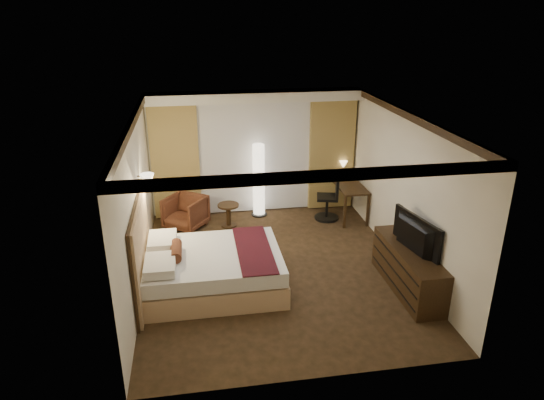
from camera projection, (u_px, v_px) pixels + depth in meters
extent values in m
cube|color=black|center=(276.00, 269.00, 8.53)|extent=(4.50, 5.50, 0.01)
cube|color=white|center=(276.00, 117.00, 7.53)|extent=(4.50, 5.50, 0.01)
cube|color=beige|center=(254.00, 152.00, 10.55)|extent=(4.50, 0.02, 2.70)
cube|color=beige|center=(137.00, 206.00, 7.69)|extent=(0.02, 5.50, 2.70)
cube|color=beige|center=(404.00, 190.00, 8.38)|extent=(0.02, 5.50, 2.70)
cube|color=white|center=(255.00, 96.00, 9.86)|extent=(4.50, 0.50, 0.20)
cube|color=silver|center=(255.00, 158.00, 10.52)|extent=(2.48, 0.04, 2.45)
cube|color=#A7884C|center=(175.00, 162.00, 10.20)|extent=(1.00, 0.14, 2.45)
cube|color=#A7884C|center=(331.00, 155.00, 10.72)|extent=(1.00, 0.14, 2.45)
imported|color=#482215|center=(185.00, 211.00, 10.00)|extent=(1.00, 0.98, 0.75)
imported|color=black|center=(411.00, 230.00, 7.55)|extent=(0.87, 1.26, 0.15)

